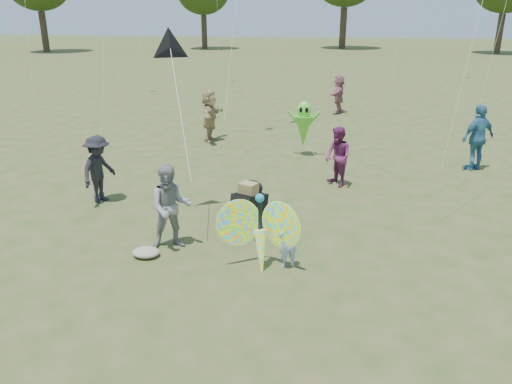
{
  "coord_description": "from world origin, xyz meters",
  "views": [
    {
      "loc": [
        1.16,
        -7.43,
        4.42
      ],
      "look_at": [
        -0.2,
        1.5,
        1.1
      ],
      "focal_mm": 35.0,
      "sensor_mm": 36.0,
      "label": 1
    }
  ],
  "objects_px": {
    "child_girl": "(288,243)",
    "adult_man": "(171,207)",
    "crowd_d": "(210,116)",
    "crowd_j": "(339,94)",
    "jogging_stroller": "(249,203)",
    "butterfly_kite": "(260,233)",
    "crowd_e": "(338,157)",
    "crowd_b": "(99,169)",
    "crowd_c": "(478,138)",
    "alien_kite": "(304,126)"
  },
  "relations": [
    {
      "from": "child_girl",
      "to": "adult_man",
      "type": "bearing_deg",
      "value": -37.05
    },
    {
      "from": "child_girl",
      "to": "crowd_d",
      "type": "relative_size",
      "value": 0.53
    },
    {
      "from": "crowd_j",
      "to": "jogging_stroller",
      "type": "height_order",
      "value": "crowd_j"
    },
    {
      "from": "jogging_stroller",
      "to": "crowd_j",
      "type": "bearing_deg",
      "value": 105.29
    },
    {
      "from": "butterfly_kite",
      "to": "child_girl",
      "type": "bearing_deg",
      "value": 8.03
    },
    {
      "from": "butterfly_kite",
      "to": "jogging_stroller",
      "type": "bearing_deg",
      "value": 106.29
    },
    {
      "from": "crowd_e",
      "to": "butterfly_kite",
      "type": "xyz_separation_m",
      "value": [
        -1.37,
        -4.73,
        -0.11
      ]
    },
    {
      "from": "crowd_b",
      "to": "crowd_c",
      "type": "height_order",
      "value": "crowd_c"
    },
    {
      "from": "adult_man",
      "to": "butterfly_kite",
      "type": "xyz_separation_m",
      "value": [
        1.81,
        -0.53,
        -0.17
      ]
    },
    {
      "from": "crowd_d",
      "to": "alien_kite",
      "type": "height_order",
      "value": "crowd_d"
    },
    {
      "from": "crowd_c",
      "to": "jogging_stroller",
      "type": "xyz_separation_m",
      "value": [
        -5.8,
        -5.21,
        -0.34
      ]
    },
    {
      "from": "crowd_b",
      "to": "jogging_stroller",
      "type": "distance_m",
      "value": 4.0
    },
    {
      "from": "crowd_j",
      "to": "crowd_e",
      "type": "bearing_deg",
      "value": 11.71
    },
    {
      "from": "adult_man",
      "to": "child_girl",
      "type": "bearing_deg",
      "value": -33.06
    },
    {
      "from": "crowd_b",
      "to": "crowd_d",
      "type": "relative_size",
      "value": 0.9
    },
    {
      "from": "crowd_c",
      "to": "crowd_d",
      "type": "relative_size",
      "value": 1.05
    },
    {
      "from": "crowd_d",
      "to": "butterfly_kite",
      "type": "height_order",
      "value": "crowd_d"
    },
    {
      "from": "crowd_e",
      "to": "jogging_stroller",
      "type": "xyz_separation_m",
      "value": [
        -1.82,
        -3.18,
        -0.17
      ]
    },
    {
      "from": "alien_kite",
      "to": "butterfly_kite",
      "type": "bearing_deg",
      "value": -92.29
    },
    {
      "from": "crowd_j",
      "to": "butterfly_kite",
      "type": "distance_m",
      "value": 14.82
    },
    {
      "from": "crowd_j",
      "to": "alien_kite",
      "type": "distance_m",
      "value": 7.33
    },
    {
      "from": "crowd_d",
      "to": "jogging_stroller",
      "type": "height_order",
      "value": "crowd_d"
    },
    {
      "from": "child_girl",
      "to": "jogging_stroller",
      "type": "bearing_deg",
      "value": -83.16
    },
    {
      "from": "adult_man",
      "to": "crowd_j",
      "type": "xyz_separation_m",
      "value": [
        3.24,
        14.21,
        -0.0
      ]
    },
    {
      "from": "crowd_c",
      "to": "butterfly_kite",
      "type": "xyz_separation_m",
      "value": [
        -5.34,
        -6.76,
        -0.28
      ]
    },
    {
      "from": "child_girl",
      "to": "crowd_e",
      "type": "relative_size",
      "value": 0.61
    },
    {
      "from": "crowd_c",
      "to": "butterfly_kite",
      "type": "distance_m",
      "value": 8.62
    },
    {
      "from": "crowd_b",
      "to": "butterfly_kite",
      "type": "xyz_separation_m",
      "value": [
        4.29,
        -2.68,
        -0.14
      ]
    },
    {
      "from": "crowd_d",
      "to": "alien_kite",
      "type": "distance_m",
      "value": 3.62
    },
    {
      "from": "adult_man",
      "to": "butterfly_kite",
      "type": "height_order",
      "value": "adult_man"
    },
    {
      "from": "crowd_b",
      "to": "crowd_j",
      "type": "distance_m",
      "value": 13.35
    },
    {
      "from": "alien_kite",
      "to": "crowd_b",
      "type": "bearing_deg",
      "value": -133.58
    },
    {
      "from": "crowd_j",
      "to": "jogging_stroller",
      "type": "relative_size",
      "value": 1.48
    },
    {
      "from": "crowd_d",
      "to": "crowd_b",
      "type": "bearing_deg",
      "value": 171.69
    },
    {
      "from": "jogging_stroller",
      "to": "adult_man",
      "type": "bearing_deg",
      "value": -119.6
    },
    {
      "from": "crowd_c",
      "to": "crowd_b",
      "type": "bearing_deg",
      "value": -9.98
    },
    {
      "from": "crowd_d",
      "to": "alien_kite",
      "type": "bearing_deg",
      "value": -108.9
    },
    {
      "from": "crowd_c",
      "to": "child_girl",
      "type": "bearing_deg",
      "value": 21.11
    },
    {
      "from": "child_girl",
      "to": "crowd_j",
      "type": "distance_m",
      "value": 14.71
    },
    {
      "from": "crowd_c",
      "to": "crowd_j",
      "type": "bearing_deg",
      "value": -96.84
    },
    {
      "from": "adult_man",
      "to": "crowd_b",
      "type": "distance_m",
      "value": 3.28
    },
    {
      "from": "jogging_stroller",
      "to": "alien_kite",
      "type": "xyz_separation_m",
      "value": [
        0.75,
        5.95,
        0.36
      ]
    },
    {
      "from": "crowd_c",
      "to": "butterfly_kite",
      "type": "bearing_deg",
      "value": 18.73
    },
    {
      "from": "adult_man",
      "to": "alien_kite",
      "type": "distance_m",
      "value": 7.28
    },
    {
      "from": "crowd_b",
      "to": "crowd_c",
      "type": "distance_m",
      "value": 10.46
    },
    {
      "from": "crowd_b",
      "to": "crowd_d",
      "type": "bearing_deg",
      "value": 1.23
    },
    {
      "from": "crowd_d",
      "to": "jogging_stroller",
      "type": "distance_m",
      "value": 7.75
    },
    {
      "from": "adult_man",
      "to": "crowd_e",
      "type": "bearing_deg",
      "value": 31.15
    },
    {
      "from": "crowd_b",
      "to": "alien_kite",
      "type": "bearing_deg",
      "value": -31.06
    },
    {
      "from": "crowd_b",
      "to": "adult_man",
      "type": "bearing_deg",
      "value": -118.36
    }
  ]
}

